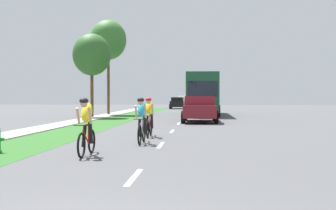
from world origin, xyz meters
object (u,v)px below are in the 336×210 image
at_px(pickup_maroon, 200,109).
at_px(bus_dark_green, 202,92).
at_px(street_tree_near, 92,55).
at_px(cyclist_trailing, 142,120).
at_px(street_tree_far, 108,40).
at_px(cyclist_distant, 149,117).
at_px(sedan_black, 177,103).
at_px(suv_white, 184,101).
at_px(cyclist_lead, 86,126).

xyz_separation_m(pickup_maroon, bus_dark_green, (0.19, 10.46, 1.15)).
relative_size(bus_dark_green, street_tree_near, 1.79).
bearing_deg(cyclist_trailing, street_tree_far, 105.19).
height_order(cyclist_trailing, street_tree_far, street_tree_far).
relative_size(cyclist_distant, street_tree_far, 0.20).
height_order(bus_dark_green, sedan_black, bus_dark_green).
height_order(bus_dark_green, street_tree_near, street_tree_near).
bearing_deg(bus_dark_green, cyclist_trailing, -95.38).
distance_m(sedan_black, street_tree_near, 24.69).
height_order(cyclist_distant, street_tree_far, street_tree_far).
height_order(suv_white, street_tree_far, street_tree_far).
bearing_deg(street_tree_far, cyclist_lead, -78.83).
relative_size(cyclist_trailing, sedan_black, 0.40).
xyz_separation_m(pickup_maroon, sedan_black, (-3.03, 29.23, -0.06)).
xyz_separation_m(cyclist_lead, street_tree_far, (-5.12, 25.94, 5.81)).
distance_m(cyclist_lead, pickup_maroon, 15.77).
relative_size(cyclist_distant, pickup_maroon, 0.34).
bearing_deg(cyclist_lead, sedan_black, 90.00).
height_order(cyclist_distant, sedan_black, cyclist_distant).
xyz_separation_m(bus_dark_green, suv_white, (-2.83, 30.04, -1.03)).
bearing_deg(suv_white, pickup_maroon, -86.27).
distance_m(cyclist_distant, sedan_black, 39.17).
bearing_deg(cyclist_lead, bus_dark_green, 82.91).
height_order(cyclist_lead, street_tree_far, street_tree_far).
bearing_deg(street_tree_far, cyclist_trailing, -74.81).
bearing_deg(cyclist_trailing, pickup_maroon, 81.00).
height_order(cyclist_lead, street_tree_near, street_tree_near).
height_order(cyclist_trailing, pickup_maroon, pickup_maroon).
bearing_deg(sedan_black, cyclist_trailing, -88.52).
bearing_deg(sedan_black, cyclist_lead, -90.00).
height_order(sedan_black, street_tree_near, street_tree_near).
relative_size(cyclist_trailing, street_tree_near, 0.27).
height_order(cyclist_trailing, suv_white, suv_white).
xyz_separation_m(cyclist_trailing, sedan_black, (-1.08, 41.60, -0.04)).
xyz_separation_m(cyclist_distant, suv_white, (-0.64, 50.42, 0.14)).
relative_size(pickup_maroon, street_tree_near, 0.79).
height_order(cyclist_distant, street_tree_near, street_tree_near).
xyz_separation_m(cyclist_lead, street_tree_near, (-5.31, 20.94, 4.02)).
distance_m(bus_dark_green, street_tree_near, 10.29).
relative_size(cyclist_trailing, suv_white, 0.37).
relative_size(street_tree_near, street_tree_far, 0.77).
xyz_separation_m(bus_dark_green, street_tree_near, (-8.54, -4.99, 2.85)).
relative_size(cyclist_distant, street_tree_near, 0.27).
relative_size(suv_white, street_tree_far, 0.56).
bearing_deg(cyclist_distant, street_tree_near, 112.42).
relative_size(cyclist_lead, sedan_black, 0.40).
xyz_separation_m(sedan_black, suv_white, (0.39, 11.26, 0.18)).
distance_m(suv_white, street_tree_near, 35.70).
distance_m(cyclist_lead, cyclist_trailing, 3.29).
xyz_separation_m(cyclist_lead, cyclist_distant, (1.04, 5.55, 0.00)).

